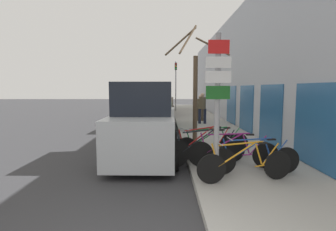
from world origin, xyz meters
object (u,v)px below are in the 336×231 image
object	(u,v)px
bicycle_3	(206,150)
bicycle_4	(205,146)
bicycle_0	(245,165)
bicycle_5	(214,144)
parked_car_2	(159,104)
pedestrian_far	(202,106)
parked_car_3	(162,101)
bicycle_2	(233,153)
street_tree	(195,92)
signpost	(217,102)
parked_car_0	(146,124)
pedestrian_near	(200,106)
bicycle_1	(255,158)
parked_car_1	(154,111)
traffic_light	(176,79)

from	to	relation	value
bicycle_3	bicycle_4	world-z (taller)	bicycle_3
bicycle_0	bicycle_5	bearing A→B (deg)	-0.93
bicycle_3	parked_car_2	distance (m)	13.29
parked_car_2	pedestrian_far	world-z (taller)	parked_car_2
parked_car_3	bicycle_2	bearing A→B (deg)	-87.32
parked_car_2	parked_car_3	size ratio (longest dim) A/B	1.00
bicycle_0	street_tree	size ratio (longest dim) A/B	0.52
bicycle_5	bicycle_0	bearing A→B (deg)	169.54
signpost	parked_car_0	xyz separation A→B (m)	(-1.75, 2.70, -0.84)
bicycle_2	pedestrian_near	world-z (taller)	pedestrian_near
street_tree	parked_car_0	bearing A→B (deg)	-150.28
bicycle_4	parked_car_0	xyz separation A→B (m)	(-1.79, 0.83, 0.52)
parked_car_3	bicycle_1	bearing A→B (deg)	-86.33
bicycle_2	bicycle_4	size ratio (longest dim) A/B	1.06
bicycle_3	pedestrian_far	bearing A→B (deg)	-23.97
parked_car_2	parked_car_1	bearing A→B (deg)	-90.92
signpost	traffic_light	size ratio (longest dim) A/B	0.71
signpost	street_tree	size ratio (longest dim) A/B	0.76
parked_car_2	parked_car_3	world-z (taller)	parked_car_3
parked_car_1	bicycle_2	bearing A→B (deg)	-69.56
bicycle_0	pedestrian_near	distance (m)	10.92
bicycle_3	parked_car_2	xyz separation A→B (m)	(-1.62, 13.19, 0.40)
street_tree	pedestrian_near	bearing A→B (deg)	81.11
bicycle_4	street_tree	world-z (taller)	street_tree
bicycle_1	signpost	bearing A→B (deg)	115.45
bicycle_1	parked_car_3	xyz separation A→B (m)	(-2.53, 19.30, 0.49)
pedestrian_far	traffic_light	size ratio (longest dim) A/B	0.40
signpost	parked_car_3	distance (m)	19.94
bicycle_3	parked_car_1	size ratio (longest dim) A/B	0.50
parked_car_0	pedestrian_near	size ratio (longest dim) A/B	2.95
bicycle_1	parked_car_1	size ratio (longest dim) A/B	0.48
bicycle_2	parked_car_1	world-z (taller)	parked_car_1
street_tree	bicycle_0	bearing A→B (deg)	-78.41
traffic_light	pedestrian_near	bearing A→B (deg)	-80.54
bicycle_3	parked_car_1	bearing A→B (deg)	-3.22
bicycle_4	parked_car_1	size ratio (longest dim) A/B	0.48
bicycle_0	traffic_light	size ratio (longest dim) A/B	0.49
pedestrian_near	traffic_light	world-z (taller)	traffic_light
bicycle_1	traffic_light	world-z (taller)	traffic_light
parked_car_2	street_tree	world-z (taller)	street_tree
parked_car_0	street_tree	bearing A→B (deg)	31.03
parked_car_3	traffic_light	size ratio (longest dim) A/B	1.05
bicycle_2	pedestrian_near	size ratio (longest dim) A/B	1.44
bicycle_2	signpost	bearing A→B (deg)	155.04
bicycle_1	street_tree	bearing A→B (deg)	16.93
parked_car_0	traffic_light	size ratio (longest dim) A/B	1.06
pedestrian_far	street_tree	world-z (taller)	street_tree
pedestrian_far	street_tree	distance (m)	6.14
parked_car_0	bicycle_3	bearing A→B (deg)	-36.42
bicycle_0	parked_car_2	world-z (taller)	parked_car_2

